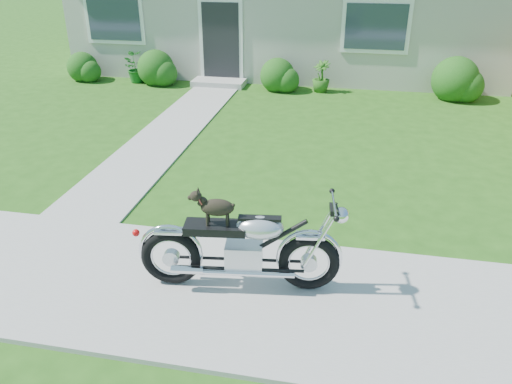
% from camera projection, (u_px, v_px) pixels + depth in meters
% --- Properties ---
extents(ground, '(80.00, 80.00, 0.00)m').
position_uv_depth(ground, '(150.00, 281.00, 5.68)').
color(ground, '#235114').
rests_on(ground, ground).
extents(sidewalk, '(24.00, 2.20, 0.04)m').
position_uv_depth(sidewalk, '(150.00, 280.00, 5.67)').
color(sidewalk, '#9E9B93').
rests_on(sidewalk, ground).
extents(walkway, '(1.20, 8.00, 0.03)m').
position_uv_depth(walkway, '(174.00, 129.00, 10.33)').
color(walkway, '#9E9B93').
rests_on(walkway, ground).
extents(shrub_row, '(10.89, 1.13, 1.13)m').
position_uv_depth(shrub_row, '(274.00, 74.00, 12.95)').
color(shrub_row, '#1E5015').
rests_on(shrub_row, ground).
extents(potted_plant_left, '(0.79, 0.71, 0.79)m').
position_uv_depth(potted_plant_left, '(135.00, 68.00, 13.69)').
color(potted_plant_left, '#185B1A').
rests_on(potted_plant_left, ground).
extents(potted_plant_right, '(0.61, 0.61, 0.80)m').
position_uv_depth(potted_plant_right, '(321.00, 76.00, 12.79)').
color(potted_plant_right, '#2A5F1A').
rests_on(potted_plant_right, ground).
extents(motorcycle_with_dog, '(2.22, 0.65, 1.16)m').
position_uv_depth(motorcycle_with_dog, '(243.00, 247.00, 5.32)').
color(motorcycle_with_dog, black).
rests_on(motorcycle_with_dog, sidewalk).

